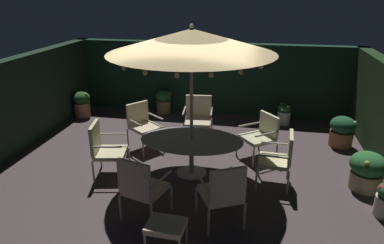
{
  "coord_description": "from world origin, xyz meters",
  "views": [
    {
      "loc": [
        1.3,
        -5.93,
        3.28
      ],
      "look_at": [
        0.16,
        -0.14,
        1.03
      ],
      "focal_mm": 32.83,
      "sensor_mm": 36.0,
      "label": 1
    }
  ],
  "objects_px": {
    "patio_chair_east": "(142,123)",
    "potted_plant_right_near": "(164,101)",
    "patio_umbrella": "(191,41)",
    "potted_plant_back_left": "(284,114)",
    "patio_chair_southwest": "(223,191)",
    "patio_dining_table": "(192,145)",
    "potted_plant_left_near": "(367,170)",
    "patio_chair_northeast": "(198,116)",
    "potted_plant_back_center": "(342,131)",
    "patio_chair_southeast": "(104,147)",
    "patio_chair_south": "(141,185)",
    "ottoman_footrest": "(166,227)",
    "patio_chair_west": "(280,156)",
    "potted_plant_right_far": "(82,104)",
    "patio_chair_north": "(261,133)"
  },
  "relations": [
    {
      "from": "patio_chair_east",
      "to": "potted_plant_right_near",
      "type": "relative_size",
      "value": 1.53
    },
    {
      "from": "patio_umbrella",
      "to": "potted_plant_back_left",
      "type": "relative_size",
      "value": 5.24
    },
    {
      "from": "patio_chair_southwest",
      "to": "potted_plant_right_near",
      "type": "height_order",
      "value": "patio_chair_southwest"
    },
    {
      "from": "patio_dining_table",
      "to": "potted_plant_back_left",
      "type": "xyz_separation_m",
      "value": [
        1.82,
        3.02,
        -0.32
      ]
    },
    {
      "from": "patio_chair_southwest",
      "to": "potted_plant_left_near",
      "type": "xyz_separation_m",
      "value": [
        2.32,
        1.49,
        -0.21
      ]
    },
    {
      "from": "patio_chair_northeast",
      "to": "potted_plant_back_center",
      "type": "height_order",
      "value": "patio_chair_northeast"
    },
    {
      "from": "patio_chair_east",
      "to": "patio_chair_southeast",
      "type": "distance_m",
      "value": 1.32
    },
    {
      "from": "patio_chair_south",
      "to": "potted_plant_back_center",
      "type": "bearing_deg",
      "value": 44.91
    },
    {
      "from": "patio_chair_east",
      "to": "patio_umbrella",
      "type": "bearing_deg",
      "value": -37.05
    },
    {
      "from": "patio_chair_east",
      "to": "ottoman_footrest",
      "type": "distance_m",
      "value": 3.35
    },
    {
      "from": "patio_dining_table",
      "to": "patio_chair_west",
      "type": "bearing_deg",
      "value": -3.34
    },
    {
      "from": "patio_dining_table",
      "to": "potted_plant_right_far",
      "type": "height_order",
      "value": "patio_dining_table"
    },
    {
      "from": "patio_chair_south",
      "to": "ottoman_footrest",
      "type": "bearing_deg",
      "value": -47.44
    },
    {
      "from": "patio_dining_table",
      "to": "patio_umbrella",
      "type": "bearing_deg",
      "value": 7.6
    },
    {
      "from": "potted_plant_right_near",
      "to": "potted_plant_left_near",
      "type": "bearing_deg",
      "value": -35.44
    },
    {
      "from": "potted_plant_right_near",
      "to": "potted_plant_right_far",
      "type": "bearing_deg",
      "value": -160.16
    },
    {
      "from": "patio_dining_table",
      "to": "patio_chair_northeast",
      "type": "distance_m",
      "value": 1.6
    },
    {
      "from": "patio_chair_southwest",
      "to": "potted_plant_right_near",
      "type": "distance_m",
      "value": 5.19
    },
    {
      "from": "patio_chair_northeast",
      "to": "patio_chair_north",
      "type": "bearing_deg",
      "value": -23.47
    },
    {
      "from": "patio_umbrella",
      "to": "potted_plant_right_far",
      "type": "height_order",
      "value": "patio_umbrella"
    },
    {
      "from": "patio_chair_east",
      "to": "potted_plant_left_near",
      "type": "xyz_separation_m",
      "value": [
        4.33,
        -0.88,
        -0.22
      ]
    },
    {
      "from": "patio_chair_southwest",
      "to": "patio_chair_west",
      "type": "height_order",
      "value": "patio_chair_southwest"
    },
    {
      "from": "patio_chair_east",
      "to": "ottoman_footrest",
      "type": "height_order",
      "value": "patio_chair_east"
    },
    {
      "from": "ottoman_footrest",
      "to": "potted_plant_back_left",
      "type": "distance_m",
      "value": 5.41
    },
    {
      "from": "patio_chair_south",
      "to": "patio_dining_table",
      "type": "bearing_deg",
      "value": 73.85
    },
    {
      "from": "patio_chair_east",
      "to": "potted_plant_right_far",
      "type": "height_order",
      "value": "patio_chair_east"
    },
    {
      "from": "patio_chair_west",
      "to": "patio_umbrella",
      "type": "bearing_deg",
      "value": 176.66
    },
    {
      "from": "patio_chair_west",
      "to": "patio_chair_south",
      "type": "bearing_deg",
      "value": -144.63
    },
    {
      "from": "patio_chair_southeast",
      "to": "potted_plant_left_near",
      "type": "height_order",
      "value": "patio_chair_southeast"
    },
    {
      "from": "patio_umbrella",
      "to": "patio_chair_southwest",
      "type": "bearing_deg",
      "value": -62.45
    },
    {
      "from": "patio_umbrella",
      "to": "patio_chair_south",
      "type": "bearing_deg",
      "value": -106.15
    },
    {
      "from": "patio_dining_table",
      "to": "patio_chair_north",
      "type": "distance_m",
      "value": 1.59
    },
    {
      "from": "patio_umbrella",
      "to": "ottoman_footrest",
      "type": "height_order",
      "value": "patio_umbrella"
    },
    {
      "from": "patio_dining_table",
      "to": "patio_chair_northeast",
      "type": "height_order",
      "value": "patio_chair_northeast"
    },
    {
      "from": "patio_umbrella",
      "to": "potted_plant_back_center",
      "type": "xyz_separation_m",
      "value": [
        3.0,
        1.9,
        -2.11
      ]
    },
    {
      "from": "ottoman_footrest",
      "to": "potted_plant_left_near",
      "type": "bearing_deg",
      "value": 36.07
    },
    {
      "from": "patio_chair_southwest",
      "to": "patio_chair_south",
      "type": "bearing_deg",
      "value": -174.39
    },
    {
      "from": "patio_chair_north",
      "to": "potted_plant_right_near",
      "type": "bearing_deg",
      "value": 139.43
    },
    {
      "from": "patio_dining_table",
      "to": "potted_plant_left_near",
      "type": "bearing_deg",
      "value": 1.39
    },
    {
      "from": "patio_chair_southeast",
      "to": "ottoman_footrest",
      "type": "height_order",
      "value": "patio_chair_southeast"
    },
    {
      "from": "patio_chair_east",
      "to": "potted_plant_right_near",
      "type": "height_order",
      "value": "patio_chair_east"
    },
    {
      "from": "potted_plant_left_near",
      "to": "potted_plant_back_center",
      "type": "relative_size",
      "value": 1.01
    },
    {
      "from": "patio_chair_north",
      "to": "potted_plant_right_near",
      "type": "distance_m",
      "value": 3.57
    },
    {
      "from": "potted_plant_left_near",
      "to": "potted_plant_right_far",
      "type": "height_order",
      "value": "potted_plant_right_far"
    },
    {
      "from": "patio_chair_southeast",
      "to": "potted_plant_right_near",
      "type": "distance_m",
      "value": 3.63
    },
    {
      "from": "patio_umbrella",
      "to": "patio_chair_east",
      "type": "height_order",
      "value": "patio_umbrella"
    },
    {
      "from": "patio_chair_northeast",
      "to": "ottoman_footrest",
      "type": "relative_size",
      "value": 2.0
    },
    {
      "from": "patio_chair_south",
      "to": "potted_plant_back_left",
      "type": "xyz_separation_m",
      "value": [
        2.26,
        4.56,
        -0.32
      ]
    },
    {
      "from": "patio_dining_table",
      "to": "potted_plant_right_near",
      "type": "bearing_deg",
      "value": 113.83
    },
    {
      "from": "patio_umbrella",
      "to": "patio_chair_south",
      "type": "distance_m",
      "value": 2.46
    }
  ]
}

